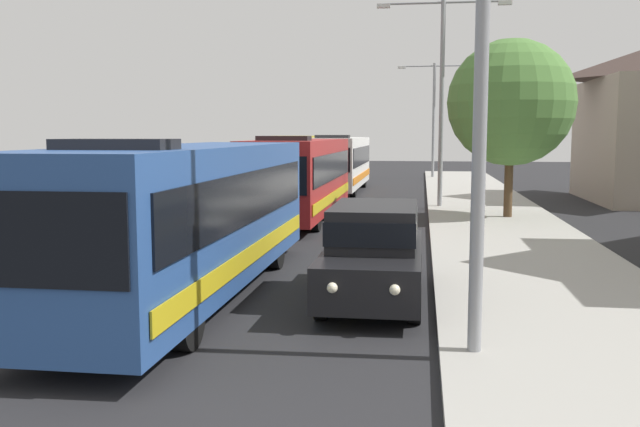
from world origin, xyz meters
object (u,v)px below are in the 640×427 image
streetlamp_far (434,108)px  bus_middle (340,162)px  bus_lead (190,214)px  roadside_tree (511,103)px  bus_second_in_line (301,175)px  box_truck_oncoming (285,161)px  white_suv (374,249)px  streetlamp_mid (442,82)px

streetlamp_far → bus_middle: bearing=-114.4°
bus_lead → roadside_tree: 15.92m
roadside_tree → bus_second_in_line: bearing=-175.4°
bus_lead → bus_second_in_line: (-0.00, 12.94, -0.00)m
bus_lead → roadside_tree: roadside_tree is taller
bus_second_in_line → box_truck_oncoming: bus_second_in_line is taller
bus_second_in_line → white_suv: bus_second_in_line is taller
streetlamp_far → roadside_tree: (2.46, -24.21, -0.67)m
bus_lead → streetlamp_far: 38.31m
bus_lead → box_truck_oncoming: bus_lead is taller
bus_lead → roadside_tree: size_ratio=1.68×
roadside_tree → bus_middle: bearing=122.6°
white_suv → box_truck_oncoming: bearing=104.9°
bus_middle → white_suv: size_ratio=2.23×
bus_lead → streetlamp_mid: bearing=72.6°
bus_second_in_line → bus_middle: 12.92m
bus_middle → streetlamp_far: (5.40, 11.92, 3.40)m
bus_lead → bus_middle: 25.86m
bus_second_in_line → roadside_tree: bearing=4.6°
streetlamp_far → bus_lead: bearing=-98.1°
bus_second_in_line → box_truck_oncoming: (-3.30, 13.44, 0.02)m
bus_second_in_line → box_truck_oncoming: 13.83m
bus_lead → white_suv: 3.76m
bus_lead → box_truck_oncoming: bearing=97.1°
streetlamp_mid → streetlamp_far: streetlamp_mid is taller
box_truck_oncoming → streetlamp_mid: streetlamp_mid is taller
white_suv → bus_second_in_line: bearing=106.1°
bus_middle → streetlamp_far: 13.52m
roadside_tree → box_truck_oncoming: bearing=131.1°
box_truck_oncoming → roadside_tree: (11.16, -12.80, 2.72)m
streetlamp_mid → streetlamp_far: (0.00, 20.54, -0.40)m
box_truck_oncoming → streetlamp_far: (8.70, 11.40, 3.38)m
bus_middle → box_truck_oncoming: bearing=171.2°
streetlamp_mid → box_truck_oncoming: bearing=133.6°
bus_lead → streetlamp_mid: 18.46m
bus_second_in_line → streetlamp_mid: (5.40, 4.30, 3.81)m
bus_middle → streetlamp_far: size_ratio=1.37×
streetlamp_mid → bus_second_in_line: bearing=-141.5°
bus_lead → bus_middle: bearing=90.0°
box_truck_oncoming → streetlamp_far: size_ratio=0.98×
bus_middle → box_truck_oncoming: bus_middle is taller
box_truck_oncoming → streetlamp_mid: bearing=-46.4°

